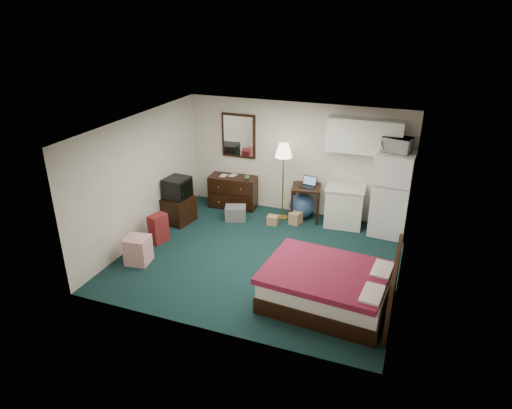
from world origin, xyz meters
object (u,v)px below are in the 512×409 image
at_px(desk, 306,203).
at_px(tv_stand, 178,210).
at_px(dresser, 233,192).
at_px(floor_lamp, 283,182).
at_px(suitcase, 158,229).
at_px(fridge, 392,194).
at_px(kitchen_counter, 344,207).
at_px(bed, 327,287).

height_order(desk, tv_stand, desk).
bearing_deg(desk, dresser, 167.71).
bearing_deg(dresser, desk, -6.76).
distance_m(floor_lamp, suitcase, 2.82).
relative_size(dresser, floor_lamp, 0.64).
bearing_deg(tv_stand, floor_lamp, 35.00).
bearing_deg(fridge, kitchen_counter, -177.73).
distance_m(floor_lamp, bed, 3.28).
height_order(kitchen_counter, fridge, fridge).
relative_size(kitchen_counter, suitcase, 1.42).
distance_m(kitchen_counter, fridge, 1.04).
bearing_deg(kitchen_counter, dresser, 173.90).
height_order(dresser, tv_stand, dresser).
distance_m(desk, kitchen_counter, 0.85).
bearing_deg(tv_stand, bed, -16.68).
xyz_separation_m(floor_lamp, suitcase, (-1.96, -1.95, -0.56)).
bearing_deg(bed, tv_stand, 158.50).
relative_size(desk, kitchen_counter, 0.92).
xyz_separation_m(dresser, floor_lamp, (1.26, -0.19, 0.48)).
bearing_deg(fridge, desk, -177.49).
bearing_deg(fridge, floor_lamp, -173.59).
bearing_deg(tv_stand, kitchen_counter, 27.46).
bearing_deg(tv_stand, fridge, 23.38).
distance_m(dresser, fridge, 3.57).
bearing_deg(bed, fridge, 81.89).
height_order(dresser, fridge, fridge).
bearing_deg(fridge, dresser, -177.51).
xyz_separation_m(dresser, fridge, (3.54, -0.10, 0.50)).
relative_size(fridge, suitcase, 2.95).
bearing_deg(floor_lamp, dresser, 171.38).
distance_m(dresser, tv_stand, 1.43).
xyz_separation_m(dresser, bed, (2.89, -2.98, -0.07)).
distance_m(desk, fridge, 1.85).
distance_m(dresser, floor_lamp, 1.36).
bearing_deg(fridge, bed, -98.59).
height_order(floor_lamp, bed, floor_lamp).
distance_m(dresser, kitchen_counter, 2.60).
bearing_deg(kitchen_counter, tv_stand, -166.52).
bearing_deg(dresser, suitcase, -113.20).
height_order(kitchen_counter, tv_stand, kitchen_counter).
bearing_deg(suitcase, dresser, 86.57).
relative_size(floor_lamp, desk, 2.23).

